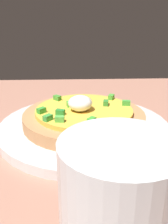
% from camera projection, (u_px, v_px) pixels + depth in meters
% --- Properties ---
extents(dining_table, '(1.23, 0.82, 0.02)m').
position_uv_depth(dining_table, '(60.00, 160.00, 0.36)').
color(dining_table, '#A46F5B').
rests_on(dining_table, ground).
extents(plate, '(0.27, 0.27, 0.01)m').
position_uv_depth(plate, '(84.00, 128.00, 0.42)').
color(plate, silver).
rests_on(plate, dining_table).
extents(pizza, '(0.19, 0.19, 0.05)m').
position_uv_depth(pizza, '(84.00, 116.00, 0.41)').
color(pizza, '#B87F51').
rests_on(pizza, plate).
extents(cup_near, '(0.08, 0.08, 0.10)m').
position_uv_depth(cup_near, '(118.00, 214.00, 0.19)').
color(cup_near, silver).
rests_on(cup_near, dining_table).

